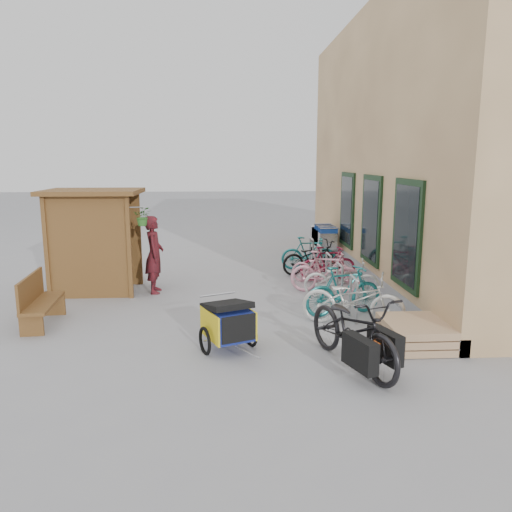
{
  "coord_description": "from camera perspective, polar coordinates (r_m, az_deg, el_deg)",
  "views": [
    {
      "loc": [
        -0.14,
        -9.19,
        3.08
      ],
      "look_at": [
        0.5,
        1.5,
        1.0
      ],
      "focal_mm": 35.0,
      "sensor_mm": 36.0,
      "label": 1
    }
  ],
  "objects": [
    {
      "name": "child_trailer",
      "position": [
        8.2,
        -3.2,
        -7.46
      ],
      "size": [
        0.99,
        1.49,
        0.87
      ],
      "rotation": [
        0.0,
        0.0,
        0.4
      ],
      "color": "navy",
      "rests_on": "ground"
    },
    {
      "name": "person_kiosk",
      "position": [
        11.82,
        -11.55,
        0.16
      ],
      "size": [
        0.47,
        0.68,
        1.81
      ],
      "primitive_type": "imported",
      "rotation": [
        0.0,
        0.0,
        1.63
      ],
      "color": "maroon",
      "rests_on": "ground"
    },
    {
      "name": "bike_1",
      "position": [
        10.13,
        9.98,
        -3.92
      ],
      "size": [
        1.74,
        0.91,
        1.01
      ],
      "primitive_type": "imported",
      "rotation": [
        0.0,
        0.0,
        1.85
      ],
      "color": "#1F797C",
      "rests_on": "ground"
    },
    {
      "name": "bike_7",
      "position": [
        14.18,
        6.06,
        0.32
      ],
      "size": [
        1.58,
        0.52,
        0.94
      ],
      "primitive_type": "imported",
      "rotation": [
        0.0,
        0.0,
        1.52
      ],
      "color": "#1F797C",
      "rests_on": "ground"
    },
    {
      "name": "bike_3",
      "position": [
        11.72,
        7.97,
        -1.84
      ],
      "size": [
        1.72,
        0.88,
        0.99
      ],
      "primitive_type": "imported",
      "rotation": [
        0.0,
        0.0,
        1.31
      ],
      "color": "pink",
      "rests_on": "ground"
    },
    {
      "name": "bike_4",
      "position": [
        12.68,
        7.49,
        -1.31
      ],
      "size": [
        1.6,
        1.0,
        0.8
      ],
      "primitive_type": "imported",
      "rotation": [
        0.0,
        0.0,
        1.24
      ],
      "color": "pink",
      "rests_on": "ground"
    },
    {
      "name": "bike_2",
      "position": [
        11.34,
        9.78,
        -2.6
      ],
      "size": [
        1.78,
        0.93,
        0.89
      ],
      "primitive_type": "imported",
      "rotation": [
        0.0,
        0.0,
        1.36
      ],
      "color": "silver",
      "rests_on": "ground"
    },
    {
      "name": "pallet_stack",
      "position": [
        8.87,
        17.7,
        -8.41
      ],
      "size": [
        1.0,
        1.2,
        0.4
      ],
      "color": "tan",
      "rests_on": "ground"
    },
    {
      "name": "bench",
      "position": [
        10.22,
        -23.63,
        -4.61
      ],
      "size": [
        0.58,
        1.56,
        0.97
      ],
      "rotation": [
        0.0,
        0.0,
        0.08
      ],
      "color": "brown",
      "rests_on": "ground"
    },
    {
      "name": "bike_0",
      "position": [
        9.54,
        11.02,
        -4.88
      ],
      "size": [
        2.03,
        1.28,
        1.01
      ],
      "primitive_type": "imported",
      "rotation": [
        0.0,
        0.0,
        1.23
      ],
      "color": "silver",
      "rests_on": "ground"
    },
    {
      "name": "ground",
      "position": [
        9.69,
        -2.44,
        -7.55
      ],
      "size": [
        80.0,
        80.0,
        0.0
      ],
      "primitive_type": "plane",
      "color": "gray"
    },
    {
      "name": "cargo_bike",
      "position": [
        7.65,
        11.12,
        -8.33
      ],
      "size": [
        1.48,
        2.35,
        1.17
      ],
      "rotation": [
        0.0,
        0.0,
        0.34
      ],
      "color": "black",
      "rests_on": "ground"
    },
    {
      "name": "kiosk",
      "position": [
        12.17,
        -18.37,
        3.22
      ],
      "size": [
        2.49,
        1.65,
        2.4
      ],
      "color": "brown",
      "rests_on": "ground"
    },
    {
      "name": "bike_6",
      "position": [
        13.63,
        6.53,
        -0.15
      ],
      "size": [
        1.86,
        1.04,
        0.93
      ],
      "primitive_type": "imported",
      "rotation": [
        0.0,
        0.0,
        1.83
      ],
      "color": "black",
      "rests_on": "ground"
    },
    {
      "name": "bike_rack",
      "position": [
        12.12,
        8.27,
        -1.34
      ],
      "size": [
        0.05,
        5.35,
        0.86
      ],
      "color": "#A5A8AD",
      "rests_on": "ground"
    },
    {
      "name": "bike_5",
      "position": [
        12.94,
        8.24,
        -0.86
      ],
      "size": [
        1.53,
        0.62,
        0.9
      ],
      "primitive_type": "imported",
      "rotation": [
        0.0,
        0.0,
        1.7
      ],
      "color": "maroon",
      "rests_on": "ground"
    },
    {
      "name": "shopping_carts",
      "position": [
        16.38,
        7.66,
        2.18
      ],
      "size": [
        0.57,
        1.93,
        1.03
      ],
      "color": "silver",
      "rests_on": "ground"
    },
    {
      "name": "building",
      "position": [
        15.21,
        22.92,
        11.7
      ],
      "size": [
        6.07,
        13.0,
        7.0
      ],
      "color": "#DDB37F",
      "rests_on": "ground"
    }
  ]
}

